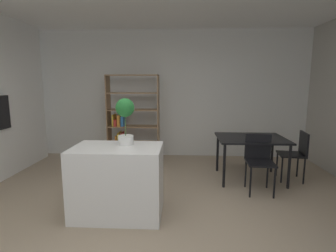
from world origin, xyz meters
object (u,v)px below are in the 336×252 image
at_px(potted_plant_on_island, 125,116).
at_px(dining_chair_near, 259,157).
at_px(dining_table, 251,141).
at_px(dining_chair_window_side, 297,151).
at_px(open_bookshelf, 130,121).
at_px(kitchen_island, 118,181).

relative_size(potted_plant_on_island, dining_chair_near, 0.68).
distance_m(potted_plant_on_island, dining_table, 2.35).
bearing_deg(potted_plant_on_island, dining_chair_window_side, 24.55).
xyz_separation_m(potted_plant_on_island, dining_table, (1.91, 1.24, -0.58)).
distance_m(open_bookshelf, dining_chair_near, 2.83).
relative_size(potted_plant_on_island, open_bookshelf, 0.32).
bearing_deg(dining_chair_near, potted_plant_on_island, -155.32).
xyz_separation_m(dining_table, dining_chair_near, (0.01, -0.49, -0.14)).
height_order(dining_table, dining_chair_near, dining_chair_near).
height_order(kitchen_island, dining_chair_window_side, kitchen_island).
xyz_separation_m(potted_plant_on_island, dining_chair_near, (1.92, 0.75, -0.72)).
bearing_deg(dining_chair_window_side, dining_table, -83.88).
distance_m(open_bookshelf, dining_table, 2.57).
distance_m(potted_plant_on_island, dining_chair_near, 2.18).
height_order(potted_plant_on_island, dining_chair_near, potted_plant_on_island).
height_order(kitchen_island, open_bookshelf, open_bookshelf).
relative_size(open_bookshelf, dining_chair_window_side, 2.17).
bearing_deg(open_bookshelf, dining_table, -25.14).
distance_m(open_bookshelf, dining_chair_window_side, 3.30).
height_order(dining_chair_near, dining_chair_window_side, dining_chair_near).
xyz_separation_m(kitchen_island, dining_table, (2.00, 1.36, 0.23)).
relative_size(kitchen_island, dining_chair_near, 1.26).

